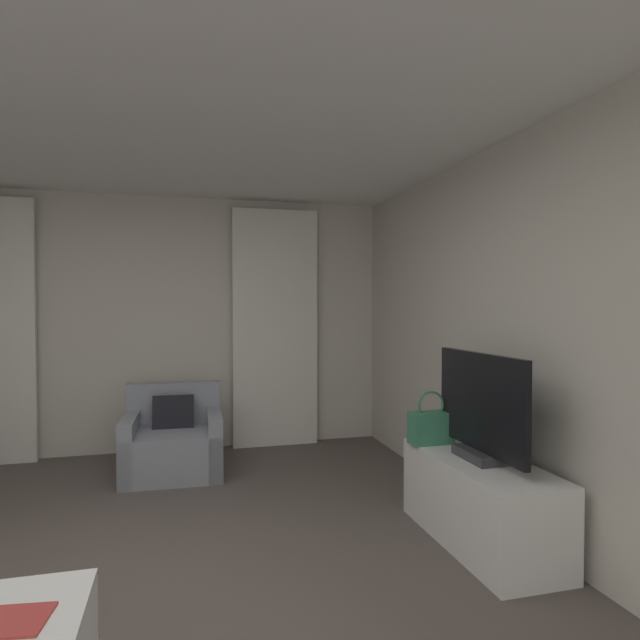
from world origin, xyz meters
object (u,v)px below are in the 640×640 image
at_px(magazine_open, 4,622).
at_px(tv_flatscreen, 480,410).
at_px(armchair, 173,443).
at_px(tv_console, 480,501).
at_px(handbag_primary, 431,426).

xyz_separation_m(magazine_open, tv_flatscreen, (2.39, 0.93, 0.42)).
relative_size(armchair, magazine_open, 2.83).
distance_m(armchair, tv_console, 2.70).
distance_m(tv_flatscreen, handbag_primary, 0.48).
distance_m(magazine_open, tv_flatscreen, 2.60).
bearing_deg(tv_console, handbag_primary, 105.68).
relative_size(tv_console, handbag_primary, 3.29).
distance_m(armchair, handbag_primary, 2.34).
height_order(armchair, tv_flatscreen, tv_flatscreen).
xyz_separation_m(magazine_open, tv_console, (2.39, 0.93, -0.15)).
bearing_deg(tv_console, armchair, 133.87).
height_order(armchair, magazine_open, armchair).
xyz_separation_m(armchair, handbag_primary, (1.75, -1.51, 0.39)).
bearing_deg(handbag_primary, armchair, 139.10).
bearing_deg(tv_flatscreen, armchair, 133.88).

